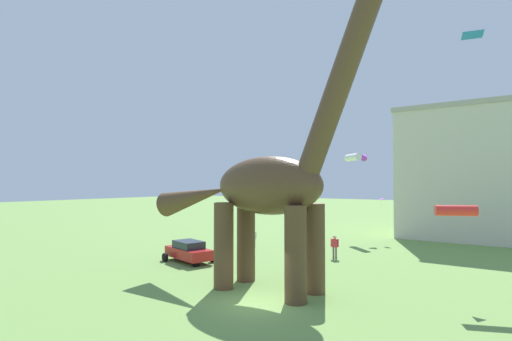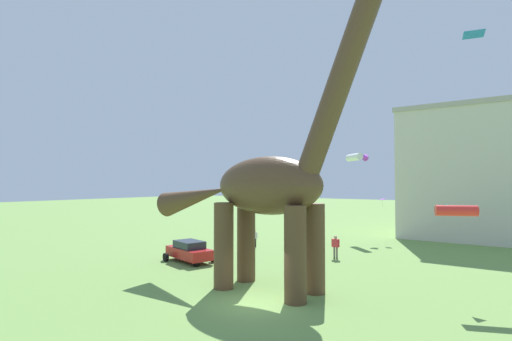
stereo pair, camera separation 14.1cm
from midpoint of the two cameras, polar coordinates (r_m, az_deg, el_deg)
The scene contains 11 objects.
ground_plane at distance 19.72m, azimuth -0.09°, elevation -19.08°, with size 240.00×240.00×0.00m, color #6B9347.
dinosaur_sculpture at distance 21.18m, azimuth 1.82°, elevation -2.23°, with size 15.09×3.20×15.77m.
parked_sedan_left at distance 29.63m, azimuth -9.68°, elevation -11.62°, with size 4.53×2.85×1.55m.
person_watching_child at distance 33.16m, azimuth 8.67°, elevation -10.69°, with size 0.46×0.20×1.22m.
person_vendor_side at distance 31.04m, azimuth 11.79°, elevation -10.65°, with size 0.66×0.29×1.78m.
person_far_spectator at distance 35.62m, azimuth -0.09°, elevation -9.69°, with size 0.61×0.27×1.63m.
kite_drifting at distance 22.23m, azimuth 27.46°, elevation -5.24°, with size 2.01×1.97×0.57m.
kite_near_low at distance 43.24m, azimuth 14.76°, elevation 1.90°, with size 2.78×2.80×0.79m.
kite_mid_center at distance 31.97m, azimuth 29.57°, elevation 17.08°, with size 1.51×1.26×0.24m.
kite_mid_right at distance 40.76m, azimuth 18.27°, elevation -4.05°, with size 0.76×0.81×0.84m.
background_building_block at distance 48.01m, azimuth 30.80°, elevation -0.30°, with size 15.84×12.43×13.83m.
Camera 2 is at (10.92, -15.35, 5.84)m, focal length 27.10 mm.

